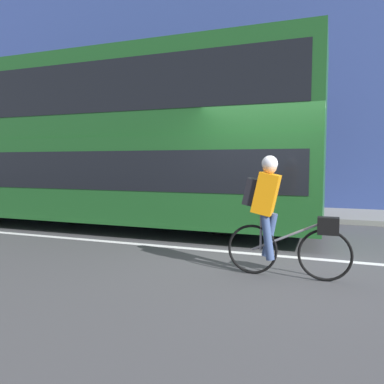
% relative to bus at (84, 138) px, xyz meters
% --- Properties ---
extents(ground_plane, '(80.00, 80.00, 0.00)m').
position_rel_bus_xyz_m(ground_plane, '(4.65, -1.64, -2.10)').
color(ground_plane, '#424244').
extents(road_center_line, '(50.00, 0.14, 0.01)m').
position_rel_bus_xyz_m(road_center_line, '(4.65, -1.51, -2.10)').
color(road_center_line, silver).
rests_on(road_center_line, ground_plane).
extents(sidewalk_curb, '(60.00, 2.40, 0.12)m').
position_rel_bus_xyz_m(sidewalk_curb, '(4.65, 3.42, -2.04)').
color(sidewalk_curb, gray).
rests_on(sidewalk_curb, ground_plane).
extents(building_facade, '(60.00, 0.30, 9.43)m').
position_rel_bus_xyz_m(building_facade, '(4.65, 4.77, 2.61)').
color(building_facade, '#33478C').
rests_on(building_facade, ground_plane).
extents(bus, '(10.96, 2.57, 3.81)m').
position_rel_bus_xyz_m(bus, '(0.00, 0.00, 0.00)').
color(bus, black).
rests_on(bus, ground_plane).
extents(cyclist_on_bike, '(1.61, 0.32, 1.61)m').
position_rel_bus_xyz_m(cyclist_on_bike, '(4.90, -2.61, -1.23)').
color(cyclist_on_bike, black).
rests_on(cyclist_on_bike, ground_plane).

